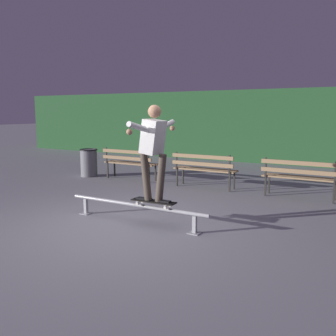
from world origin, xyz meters
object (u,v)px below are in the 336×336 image
object	(u,v)px
park_bench_right_center	(300,175)
trash_can	(89,162)
skateboard	(153,202)
skateboarder	(153,145)
park_bench_leftmost	(129,161)
grind_rail	(135,208)
park_bench_left_center	(204,167)

from	to	relation	value
park_bench_right_center	trash_can	distance (m)	5.89
skateboard	skateboarder	xyz separation A→B (m)	(0.00, 0.00, 0.94)
skateboarder	park_bench_leftmost	world-z (taller)	skateboarder
grind_rail	park_bench_right_center	world-z (taller)	park_bench_right_center
skateboarder	park_bench_left_center	size ratio (longest dim) A/B	0.97
park_bench_left_center	trash_can	xyz separation A→B (m)	(-3.63, -0.11, -0.12)
grind_rail	park_bench_right_center	size ratio (longest dim) A/B	1.70
trash_can	park_bench_right_center	bearing A→B (deg)	1.06
skateboard	park_bench_left_center	xyz separation A→B (m)	(-0.52, 3.17, 0.12)
skateboard	park_bench_right_center	xyz separation A→B (m)	(1.73, 3.17, 0.12)
park_bench_leftmost	park_bench_left_center	distance (m)	2.25
grind_rail	trash_can	xyz separation A→B (m)	(-3.79, 3.06, 0.15)
skateboard	trash_can	xyz separation A→B (m)	(-4.15, 3.06, 0.00)
skateboard	skateboarder	distance (m)	0.94
grind_rail	trash_can	world-z (taller)	trash_can
grind_rail	trash_can	size ratio (longest dim) A/B	3.40
grind_rail	park_bench_right_center	bearing A→B (deg)	56.53
skateboard	trash_can	size ratio (longest dim) A/B	0.98
skateboard	trash_can	bearing A→B (deg)	143.61
skateboard	park_bench_left_center	world-z (taller)	park_bench_left_center
park_bench_right_center	park_bench_left_center	bearing A→B (deg)	180.00
park_bench_leftmost	trash_can	distance (m)	1.38
grind_rail	park_bench_leftmost	world-z (taller)	park_bench_leftmost
grind_rail	skateboard	xyz separation A→B (m)	(0.36, -0.00, 0.15)
skateboard	park_bench_right_center	size ratio (longest dim) A/B	0.49
grind_rail	skateboarder	size ratio (longest dim) A/B	1.75
grind_rail	skateboarder	world-z (taller)	skateboarder
grind_rail	skateboard	bearing A→B (deg)	-0.00
skateboard	skateboarder	size ratio (longest dim) A/B	0.50
skateboarder	trash_can	world-z (taller)	skateboarder
park_bench_leftmost	trash_can	xyz separation A→B (m)	(-1.37, -0.11, -0.12)
grind_rail	park_bench_left_center	size ratio (longest dim) A/B	1.70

